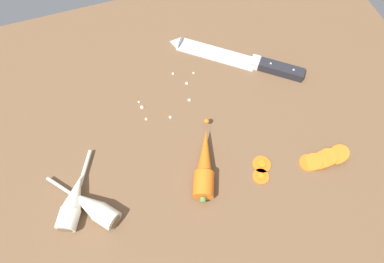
% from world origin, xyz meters
% --- Properties ---
extents(ground_plane, '(1.20, 0.90, 0.04)m').
position_xyz_m(ground_plane, '(0.00, 0.00, -0.02)').
color(ground_plane, brown).
extents(chefs_knife, '(0.29, 0.24, 0.04)m').
position_xyz_m(chefs_knife, '(0.16, 0.15, 0.01)').
color(chefs_knife, silver).
rests_on(chefs_knife, ground_plane).
extents(whole_carrot, '(0.09, 0.18, 0.04)m').
position_xyz_m(whole_carrot, '(-0.00, -0.11, 0.02)').
color(whole_carrot, orange).
rests_on(whole_carrot, ground_plane).
extents(parsnip_front, '(0.10, 0.16, 0.04)m').
position_xyz_m(parsnip_front, '(-0.27, -0.10, 0.02)').
color(parsnip_front, silver).
rests_on(parsnip_front, ground_plane).
extents(parsnip_mid_left, '(0.13, 0.15, 0.04)m').
position_xyz_m(parsnip_mid_left, '(-0.24, -0.12, 0.02)').
color(parsnip_mid_left, silver).
rests_on(parsnip_mid_left, ground_plane).
extents(carrot_slice_stack, '(0.10, 0.05, 0.04)m').
position_xyz_m(carrot_slice_stack, '(0.24, -0.17, 0.01)').
color(carrot_slice_stack, orange).
rests_on(carrot_slice_stack, ground_plane).
extents(carrot_slice_stray_near, '(0.03, 0.03, 0.01)m').
position_xyz_m(carrot_slice_stray_near, '(0.10, -0.16, 0.00)').
color(carrot_slice_stray_near, orange).
rests_on(carrot_slice_stray_near, ground_plane).
extents(carrot_slice_stray_mid, '(0.04, 0.04, 0.01)m').
position_xyz_m(carrot_slice_stray_mid, '(0.12, -0.14, 0.00)').
color(carrot_slice_stray_mid, orange).
rests_on(carrot_slice_stray_mid, ground_plane).
extents(mince_crumbs, '(0.15, 0.12, 0.01)m').
position_xyz_m(mince_crumbs, '(-0.03, 0.09, 0.00)').
color(mince_crumbs, beige).
rests_on(mince_crumbs, ground_plane).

